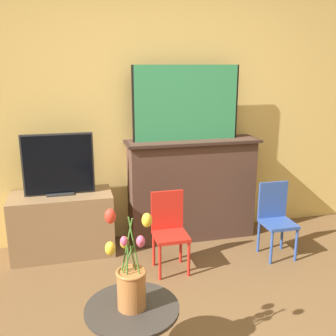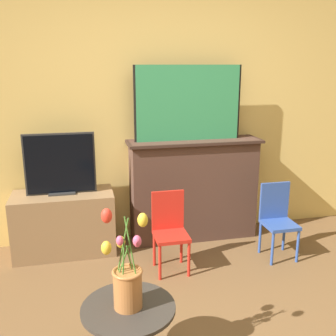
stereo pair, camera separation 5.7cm
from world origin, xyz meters
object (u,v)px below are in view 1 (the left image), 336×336
(painting, at_px, (187,103))
(chair_blue, at_px, (276,216))
(chair_red, at_px, (169,227))
(tv_monitor, at_px, (58,165))
(vase_tulips, at_px, (130,279))

(painting, height_order, chair_blue, painting)
(painting, xyz_separation_m, chair_red, (-0.31, -0.57, -0.96))
(painting, height_order, chair_red, painting)
(painting, xyz_separation_m, chair_blue, (0.67, -0.55, -0.96))
(tv_monitor, bearing_deg, painting, 3.42)
(chair_red, bearing_deg, tv_monitor, 149.77)
(vase_tulips, bearing_deg, painting, 64.55)
(painting, height_order, vase_tulips, painting)
(vase_tulips, bearing_deg, chair_red, 66.09)
(chair_red, bearing_deg, vase_tulips, -113.91)
(painting, relative_size, chair_red, 1.53)
(tv_monitor, xyz_separation_m, chair_blue, (1.84, -0.48, -0.46))
(chair_blue, bearing_deg, painting, 140.54)
(chair_red, distance_m, vase_tulips, 1.22)
(painting, relative_size, vase_tulips, 1.86)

